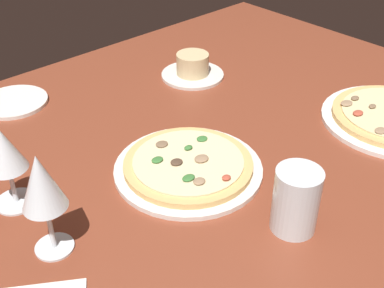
# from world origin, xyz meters

# --- Properties ---
(dining_table) EXTENTS (1.50, 1.10, 0.04)m
(dining_table) POSITION_xyz_m (0.00, 0.00, 0.02)
(dining_table) COLOR brown
(dining_table) RESTS_ON ground
(pizza_main) EXTENTS (0.29, 0.29, 0.03)m
(pizza_main) POSITION_xyz_m (-0.08, -0.06, 0.05)
(pizza_main) COLOR silver
(pizza_main) RESTS_ON dining_table
(ramekin_on_saucer) EXTENTS (0.16, 0.16, 0.06)m
(ramekin_on_saucer) POSITION_xyz_m (0.21, 0.23, 0.06)
(ramekin_on_saucer) COLOR silver
(ramekin_on_saucer) RESTS_ON dining_table
(wine_glass_far) EXTENTS (0.07, 0.07, 0.18)m
(wine_glass_far) POSITION_xyz_m (-0.37, -0.07, 0.17)
(wine_glass_far) COLOR silver
(wine_glass_far) RESTS_ON dining_table
(wine_glass_near) EXTENTS (0.07, 0.07, 0.16)m
(wine_glass_near) POSITION_xyz_m (-0.37, 0.08, 0.15)
(wine_glass_near) COLOR silver
(wine_glass_near) RESTS_ON dining_table
(water_glass) EXTENTS (0.08, 0.08, 0.11)m
(water_glass) POSITION_xyz_m (-0.05, -0.30, 0.09)
(water_glass) COLOR silver
(water_glass) RESTS_ON dining_table
(side_plate) EXTENTS (0.16, 0.16, 0.01)m
(side_plate) POSITION_xyz_m (-0.20, 0.42, 0.04)
(side_plate) COLOR silver
(side_plate) RESTS_ON dining_table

